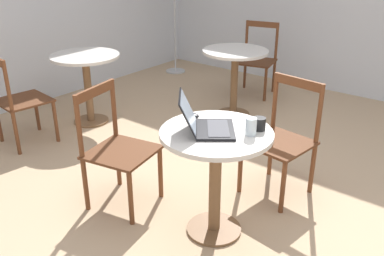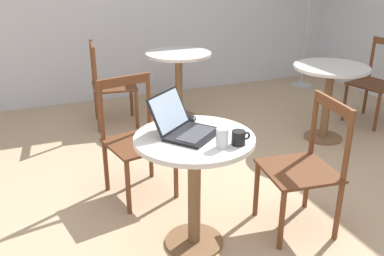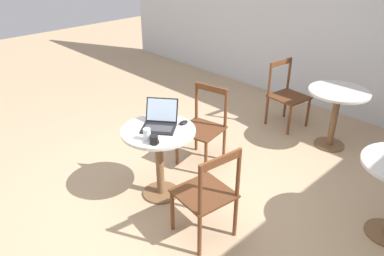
{
  "view_description": "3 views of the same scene",
  "coord_description": "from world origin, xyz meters",
  "views": [
    {
      "loc": [
        -2.21,
        -1.38,
        1.85
      ],
      "look_at": [
        -0.09,
        0.29,
        0.66
      ],
      "focal_mm": 40.0,
      "sensor_mm": 36.0,
      "label": 1
    },
    {
      "loc": [
        -1.1,
        -2.12,
        1.75
      ],
      "look_at": [
        -0.09,
        0.34,
        0.66
      ],
      "focal_mm": 40.0,
      "sensor_mm": 36.0,
      "label": 2
    },
    {
      "loc": [
        2.28,
        -1.96,
        2.42
      ],
      "look_at": [
        -0.1,
        0.35,
        0.69
      ],
      "focal_mm": 35.0,
      "sensor_mm": 36.0,
      "label": 3
    }
  ],
  "objects": [
    {
      "name": "mouse",
      "position": [
        -0.13,
        0.26,
        0.77
      ],
      "size": [
        0.06,
        0.1,
        0.03
      ],
      "color": "black",
      "rests_on": "cafe_table_near"
    },
    {
      "name": "chair_far_left",
      "position": [
        -0.24,
        2.29,
        0.45
      ],
      "size": [
        0.5,
        0.5,
        0.9
      ],
      "color": "brown",
      "rests_on": "ground_plane"
    },
    {
      "name": "cafe_table_near",
      "position": [
        -0.21,
        0.01,
        0.58
      ],
      "size": [
        0.72,
        0.72,
        0.75
      ],
      "color": "brown",
      "rests_on": "ground_plane"
    },
    {
      "name": "drinking_glass",
      "position": [
        -0.13,
        -0.19,
        0.81
      ],
      "size": [
        0.07,
        0.07,
        0.11
      ],
      "color": "silver",
      "rests_on": "cafe_table_near"
    },
    {
      "name": "mug",
      "position": [
        -0.03,
        -0.19,
        0.8
      ],
      "size": [
        0.11,
        0.08,
        0.08
      ],
      "color": "black",
      "rests_on": "cafe_table_near"
    },
    {
      "name": "chair_near_right",
      "position": [
        0.54,
        -0.09,
        0.45
      ],
      "size": [
        0.5,
        0.5,
        0.9
      ],
      "color": "brown",
      "rests_on": "ground_plane"
    },
    {
      "name": "ground_plane",
      "position": [
        0.0,
        0.0,
        0.0
      ],
      "size": [
        16.0,
        16.0,
        0.0
      ],
      "primitive_type": "plane",
      "color": "tan"
    },
    {
      "name": "laptop",
      "position": [
        -0.25,
        0.06,
        0.8
      ],
      "size": [
        0.46,
        0.46,
        0.24
      ],
      "color": "black",
      "rests_on": "cafe_table_near"
    },
    {
      "name": "wall_back",
      "position": [
        0.0,
        3.23,
        1.35
      ],
      "size": [
        9.4,
        0.06,
        2.7
      ],
      "color": "silver",
      "rests_on": "ground_plane"
    },
    {
      "name": "chair_near_back",
      "position": [
        -0.37,
        0.78,
        0.45
      ],
      "size": [
        0.53,
        0.53,
        0.9
      ],
      "color": "brown",
      "rests_on": "ground_plane"
    },
    {
      "name": "cafe_table_far",
      "position": [
        0.52,
        2.2,
        0.58
      ],
      "size": [
        0.72,
        0.72,
        0.75
      ],
      "color": "brown",
      "rests_on": "ground_plane"
    }
  ]
}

